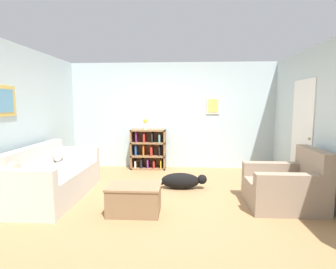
# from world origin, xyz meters

# --- Properties ---
(ground_plane) EXTENTS (14.00, 14.00, 0.00)m
(ground_plane) POSITION_xyz_m (0.00, 0.00, 0.00)
(ground_plane) COLOR #997047
(wall_back) EXTENTS (5.60, 0.13, 2.60)m
(wall_back) POSITION_xyz_m (0.00, 2.25, 1.30)
(wall_back) COLOR silver
(wall_back) RESTS_ON ground_plane
(wall_left) EXTENTS (0.13, 5.00, 2.60)m
(wall_left) POSITION_xyz_m (-2.55, -0.00, 1.30)
(wall_left) COLOR silver
(wall_left) RESTS_ON ground_plane
(wall_right) EXTENTS (0.16, 5.00, 2.60)m
(wall_right) POSITION_xyz_m (2.55, 0.02, 1.29)
(wall_right) COLOR silver
(wall_right) RESTS_ON ground_plane
(couch) EXTENTS (0.93, 1.93, 0.88)m
(couch) POSITION_xyz_m (-1.96, -0.07, 0.32)
(couch) COLOR beige
(couch) RESTS_ON ground_plane
(bookshelf) EXTENTS (0.84, 0.34, 0.98)m
(bookshelf) POSITION_xyz_m (-0.58, 2.03, 0.48)
(bookshelf) COLOR olive
(bookshelf) RESTS_ON ground_plane
(recliner_chair) EXTENTS (1.07, 0.90, 0.92)m
(recliner_chair) POSITION_xyz_m (1.90, -0.24, 0.32)
(recliner_chair) COLOR gray
(recliner_chair) RESTS_ON ground_plane
(coffee_table) EXTENTS (0.78, 0.51, 0.43)m
(coffee_table) POSITION_xyz_m (-0.44, -0.62, 0.23)
(coffee_table) COLOR #846647
(coffee_table) RESTS_ON ground_plane
(dog) EXTENTS (1.01, 0.27, 0.30)m
(dog) POSITION_xyz_m (0.26, 0.53, 0.15)
(dog) COLOR black
(dog) RESTS_ON ground_plane
(vase) EXTENTS (0.10, 0.10, 0.26)m
(vase) POSITION_xyz_m (-0.65, 2.01, 1.12)
(vase) COLOR silver
(vase) RESTS_ON bookshelf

